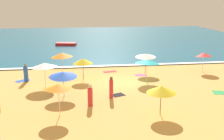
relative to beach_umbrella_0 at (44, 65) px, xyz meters
name	(u,v)px	position (x,y,z in m)	size (l,w,h in m)	color
ground_plane	(121,83)	(6.76, 0.32, -1.96)	(60.00, 60.00, 0.00)	#E0A856
ocean_water	(97,39)	(6.76, 28.32, -1.91)	(60.00, 44.00, 0.10)	#196084
wave_breaker_foam	(112,65)	(6.76, 6.62, -1.85)	(57.00, 0.70, 0.01)	white
beach_umbrella_0	(44,65)	(0.00, 0.00, 0.00)	(3.13, 3.13, 2.20)	silver
beach_umbrella_1	(62,55)	(1.27, 5.06, -0.16)	(2.47, 2.45, 2.07)	silver
beach_umbrella_2	(146,55)	(9.76, 3.15, -0.06)	(2.60, 2.61, 2.13)	#4C3823
beach_umbrella_3	(58,87)	(1.53, -6.31, 0.04)	(1.77, 1.78, 2.19)	silver
beach_umbrella_4	(204,55)	(15.96, 3.03, -0.12)	(2.20, 2.22, 2.13)	silver
beach_umbrella_6	(161,89)	(8.14, -7.05, -0.20)	(2.47, 2.47, 2.01)	#4C3823
beach_umbrella_7	(63,74)	(1.69, -2.66, -0.16)	(2.40, 2.42, 2.07)	silver
beach_umbrella_8	(83,61)	(3.36, 1.75, -0.14)	(2.50, 2.50, 2.08)	#4C3823
beach_umbrella_9	(147,62)	(9.16, 0.32, -0.04)	(3.08, 3.09, 2.19)	silver
beachgoer_0	(26,73)	(-1.93, 1.87, -1.18)	(0.52, 0.52, 1.69)	blue
beachgoer_2	(90,96)	(3.62, -4.88, -1.21)	(0.50, 0.50, 1.59)	red
beachgoer_6	(111,88)	(5.33, -3.49, -1.13)	(0.32, 0.32, 1.71)	red
beach_towel_0	(118,95)	(5.95, -2.95, -1.95)	(1.26, 1.14, 0.01)	black
beach_towel_1	(110,72)	(6.22, 4.29, -1.95)	(1.51, 0.94, 0.01)	red
beach_towel_2	(23,81)	(-2.34, 2.17, -1.95)	(1.47, 1.34, 0.01)	blue
beach_towel_3	(219,93)	(14.27, -3.51, -1.95)	(1.24, 1.27, 0.01)	green
beach_towel_4	(140,75)	(9.12, 2.54, -1.95)	(1.14, 0.85, 0.01)	#D84CA5
small_boat_0	(66,44)	(1.22, 21.46, -1.63)	(3.44, 1.95, 0.45)	red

